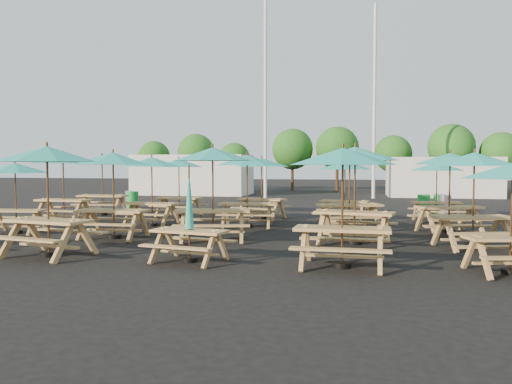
% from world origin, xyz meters
% --- Properties ---
extents(ground, '(120.00, 120.00, 0.00)m').
position_xyz_m(ground, '(0.00, 0.00, 0.00)').
color(ground, black).
rests_on(ground, ground).
extents(picnic_unit_1, '(2.13, 2.13, 2.14)m').
position_xyz_m(picnic_unit_1, '(-6.51, -2.77, 1.85)').
color(picnic_unit_1, '#A37848').
rests_on(picnic_unit_1, ground).
extents(picnic_unit_2, '(2.33, 2.33, 2.51)m').
position_xyz_m(picnic_unit_2, '(-6.75, 0.10, 2.17)').
color(picnic_unit_2, '#A37848').
rests_on(picnic_unit_2, ground).
extents(picnic_unit_3, '(2.35, 2.35, 2.50)m').
position_xyz_m(picnic_unit_3, '(-6.74, 2.84, 2.15)').
color(picnic_unit_3, '#A37848').
rests_on(picnic_unit_3, ground).
extents(picnic_unit_4, '(2.57, 2.57, 2.50)m').
position_xyz_m(picnic_unit_4, '(-3.21, -6.00, 2.15)').
color(picnic_unit_4, '#A37848').
rests_on(picnic_unit_4, ground).
extents(picnic_unit_5, '(2.15, 2.15, 2.43)m').
position_xyz_m(picnic_unit_5, '(-3.12, -3.13, 2.10)').
color(picnic_unit_5, '#A37848').
rests_on(picnic_unit_5, ground).
extents(picnic_unit_6, '(2.34, 2.34, 2.36)m').
position_xyz_m(picnic_unit_6, '(-3.24, -0.21, 2.03)').
color(picnic_unit_6, '#A37848').
rests_on(picnic_unit_6, ground).
extents(picnic_unit_7, '(2.38, 2.38, 2.34)m').
position_xyz_m(picnic_unit_7, '(-3.43, 2.90, 2.01)').
color(picnic_unit_7, '#A37848').
rests_on(picnic_unit_7, ground).
extents(picnic_unit_8, '(1.84, 1.67, 2.05)m').
position_xyz_m(picnic_unit_8, '(0.11, -5.99, 0.84)').
color(picnic_unit_8, '#A37848').
rests_on(picnic_unit_8, ground).
extents(picnic_unit_9, '(2.68, 2.68, 2.56)m').
position_xyz_m(picnic_unit_9, '(-0.26, -3.02, 2.20)').
color(picnic_unit_9, '#A37848').
rests_on(picnic_unit_9, ground).
extents(picnic_unit_10, '(2.36, 2.36, 2.42)m').
position_xyz_m(picnic_unit_10, '(-0.01, 0.11, 2.08)').
color(picnic_unit_10, '#A37848').
rests_on(picnic_unit_10, ground).
extents(picnic_unit_11, '(2.55, 2.55, 2.36)m').
position_xyz_m(picnic_unit_11, '(-0.03, 2.69, 2.03)').
color(picnic_unit_11, '#A37848').
rests_on(picnic_unit_11, ground).
extents(picnic_unit_12, '(2.18, 2.18, 2.41)m').
position_xyz_m(picnic_unit_12, '(3.29, -5.93, 2.08)').
color(picnic_unit_12, '#A37848').
rests_on(picnic_unit_12, ground).
extents(picnic_unit_13, '(2.64, 2.64, 2.55)m').
position_xyz_m(picnic_unit_13, '(3.51, -2.82, 2.20)').
color(picnic_unit_13, '#A37848').
rests_on(picnic_unit_13, ground).
extents(picnic_unit_14, '(2.83, 2.83, 2.53)m').
position_xyz_m(picnic_unit_14, '(3.32, -0.17, 2.18)').
color(picnic_unit_14, '#A37848').
rests_on(picnic_unit_14, ground).
extents(picnic_unit_15, '(2.29, 2.29, 2.24)m').
position_xyz_m(picnic_unit_15, '(3.10, 2.79, 1.93)').
color(picnic_unit_15, '#A37848').
rests_on(picnic_unit_15, ground).
extents(picnic_unit_16, '(2.23, 2.23, 2.11)m').
position_xyz_m(picnic_unit_16, '(6.42, -5.87, 1.82)').
color(picnic_unit_16, '#A37848').
rests_on(picnic_unit_16, ground).
extents(picnic_unit_17, '(2.62, 2.62, 2.39)m').
position_xyz_m(picnic_unit_17, '(6.37, -2.92, 2.06)').
color(picnic_unit_17, '#A37848').
rests_on(picnic_unit_17, ground).
extents(picnic_unit_18, '(2.73, 2.73, 2.44)m').
position_xyz_m(picnic_unit_18, '(6.29, -0.10, 2.11)').
color(picnic_unit_18, '#A37848').
rests_on(picnic_unit_18, ground).
extents(picnic_unit_19, '(2.15, 2.15, 2.19)m').
position_xyz_m(picnic_unit_19, '(6.38, 3.07, 1.89)').
color(picnic_unit_19, '#A37848').
rests_on(picnic_unit_19, ground).
extents(waste_bin_0, '(0.51, 0.51, 0.83)m').
position_xyz_m(waste_bin_0, '(-7.21, 6.34, 0.41)').
color(waste_bin_0, gray).
rests_on(waste_bin_0, ground).
extents(waste_bin_1, '(0.51, 0.51, 0.83)m').
position_xyz_m(waste_bin_1, '(-6.88, 5.93, 0.41)').
color(waste_bin_1, '#1A9035').
rests_on(waste_bin_1, ground).
extents(waste_bin_2, '(0.51, 0.51, 0.83)m').
position_xyz_m(waste_bin_2, '(6.30, 6.00, 0.41)').
color(waste_bin_2, '#1A9035').
rests_on(waste_bin_2, ground).
extents(waste_bin_3, '(0.51, 0.51, 0.83)m').
position_xyz_m(waste_bin_3, '(6.98, 6.27, 0.41)').
color(waste_bin_3, '#1A9035').
rests_on(waste_bin_3, ground).
extents(waste_bin_4, '(0.51, 0.51, 0.83)m').
position_xyz_m(waste_bin_4, '(7.10, 5.82, 0.41)').
color(waste_bin_4, gray).
rests_on(waste_bin_4, ground).
extents(mast_0, '(0.20, 0.20, 12.00)m').
position_xyz_m(mast_0, '(-2.00, 14.00, 6.00)').
color(mast_0, silver).
rests_on(mast_0, ground).
extents(mast_1, '(0.20, 0.20, 12.00)m').
position_xyz_m(mast_1, '(4.50, 16.00, 6.00)').
color(mast_1, silver).
rests_on(mast_1, ground).
extents(event_tent_0, '(8.00, 4.00, 2.80)m').
position_xyz_m(event_tent_0, '(-8.00, 18.00, 1.40)').
color(event_tent_0, silver).
rests_on(event_tent_0, ground).
extents(event_tent_1, '(7.00, 4.00, 2.60)m').
position_xyz_m(event_tent_1, '(9.00, 19.00, 1.30)').
color(event_tent_1, silver).
rests_on(event_tent_1, ground).
extents(tree_0, '(2.80, 2.80, 4.24)m').
position_xyz_m(tree_0, '(-14.07, 25.25, 2.83)').
color(tree_0, '#382314').
rests_on(tree_0, ground).
extents(tree_1, '(3.11, 3.11, 4.72)m').
position_xyz_m(tree_1, '(-9.74, 23.90, 3.15)').
color(tree_1, '#382314').
rests_on(tree_1, ground).
extents(tree_2, '(2.59, 2.59, 3.93)m').
position_xyz_m(tree_2, '(-6.39, 23.65, 2.62)').
color(tree_2, '#382314').
rests_on(tree_2, ground).
extents(tree_3, '(3.36, 3.36, 5.09)m').
position_xyz_m(tree_3, '(-1.75, 24.72, 3.41)').
color(tree_3, '#382314').
rests_on(tree_3, ground).
extents(tree_4, '(3.41, 3.41, 5.17)m').
position_xyz_m(tree_4, '(1.90, 24.26, 3.46)').
color(tree_4, '#382314').
rests_on(tree_4, ground).
extents(tree_5, '(2.94, 2.94, 4.45)m').
position_xyz_m(tree_5, '(6.22, 24.67, 2.97)').
color(tree_5, '#382314').
rests_on(tree_5, ground).
extents(tree_6, '(3.38, 3.38, 5.13)m').
position_xyz_m(tree_6, '(10.23, 22.90, 3.43)').
color(tree_6, '#382314').
rests_on(tree_6, ground).
extents(tree_7, '(2.95, 2.95, 4.48)m').
position_xyz_m(tree_7, '(13.63, 22.92, 2.99)').
color(tree_7, '#382314').
rests_on(tree_7, ground).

